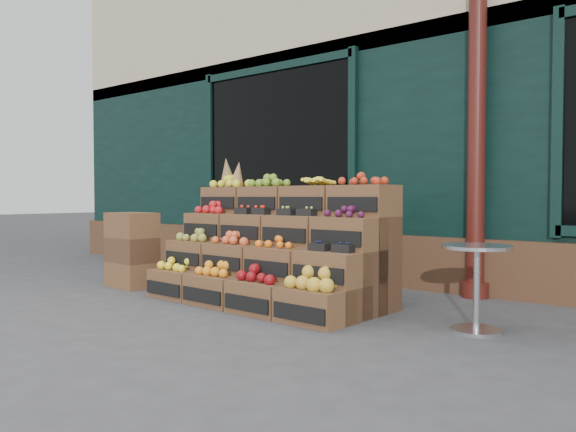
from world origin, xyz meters
The scene contains 6 objects.
ground centered at (0.00, 0.00, 0.00)m, with size 60.00×60.00×0.00m, color #414143.
shop_facade centered at (0.00, 5.11, 2.40)m, with size 12.00×6.24×4.80m.
crate_display centered at (-0.29, 0.57, 0.46)m, with size 2.42×1.26×1.48m.
spare_crates centered at (-2.15, 0.25, 0.43)m, with size 0.60×0.44×0.86m.
bistro_table centered at (1.75, 0.58, 0.42)m, with size 0.53×0.53×0.67m.
shopkeeper centered at (-2.05, 2.89, 0.99)m, with size 0.72×0.48×1.99m, color #1D662F.
Camera 1 is at (3.30, -3.67, 1.05)m, focal length 35.00 mm.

